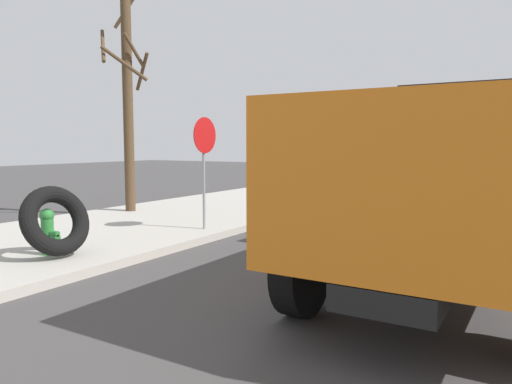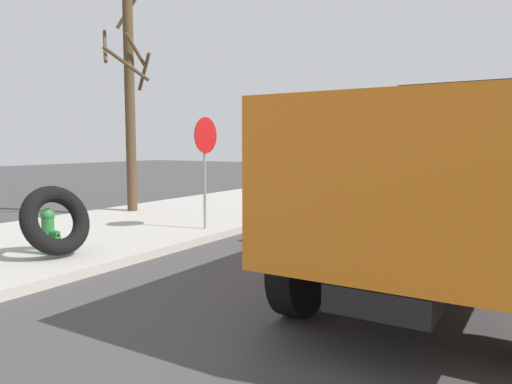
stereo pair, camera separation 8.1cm
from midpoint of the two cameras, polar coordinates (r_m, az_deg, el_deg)
ground_plane at (r=5.69m, az=11.52°, el=-14.67°), size 80.00×80.00×0.00m
sidewalk_curb at (r=9.84m, az=-27.27°, el=-6.06°), size 36.00×5.00×0.15m
fire_hydrant at (r=8.71m, az=-23.53°, el=-4.13°), size 0.23×0.52×0.77m
loose_tire at (r=8.45m, az=-22.75°, el=-3.12°), size 1.22×0.78×1.18m
stop_sign at (r=10.37m, az=-6.31°, el=4.74°), size 0.76×0.08×2.38m
dump_truck_orange at (r=7.50m, az=22.36°, el=2.51°), size 7.02×2.84×3.00m
dump_truck_gray at (r=17.27m, az=22.25°, el=4.06°), size 7.02×2.85×3.00m
bare_tree at (r=13.65m, az=-15.03°, el=10.71°), size 1.51×1.73×6.20m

